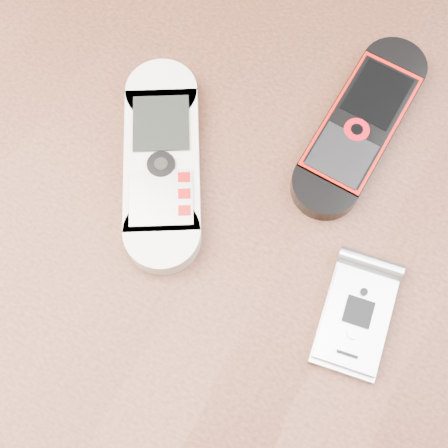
# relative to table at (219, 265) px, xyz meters

# --- Properties ---
(ground) EXTENTS (4.00, 4.00, 0.00)m
(ground) POSITION_rel_table_xyz_m (0.00, 0.00, -0.64)
(ground) COLOR #472B19
(ground) RESTS_ON ground
(table) EXTENTS (1.20, 0.80, 0.75)m
(table) POSITION_rel_table_xyz_m (0.00, 0.00, 0.00)
(table) COLOR black
(table) RESTS_ON ground
(nokia_white) EXTENTS (0.14, 0.17, 0.02)m
(nokia_white) POSITION_rel_table_xyz_m (-0.06, 0.02, 0.12)
(nokia_white) COLOR silver
(nokia_white) RESTS_ON table
(nokia_black_red) EXTENTS (0.05, 0.17, 0.02)m
(nokia_black_red) POSITION_rel_table_xyz_m (0.06, 0.12, 0.11)
(nokia_black_red) COLOR black
(nokia_black_red) RESTS_ON table
(motorola_razr) EXTENTS (0.06, 0.10, 0.01)m
(motorola_razr) POSITION_rel_table_xyz_m (0.12, -0.01, 0.11)
(motorola_razr) COLOR silver
(motorola_razr) RESTS_ON table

